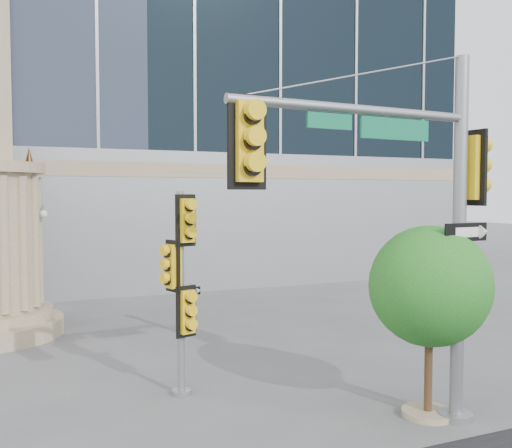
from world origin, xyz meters
name	(u,v)px	position (x,y,z in m)	size (l,w,h in m)	color
ground	(313,414)	(0.00, 0.00, 0.00)	(120.00, 120.00, 0.00)	#545456
main_signal_pole	(410,197)	(1.11, -1.39, 4.14)	(5.19, 0.83, 6.68)	slate
secondary_signal_pole	(181,277)	(-2.04, 1.90, 2.50)	(0.80, 0.57, 4.25)	slate
street_tree	(431,291)	(1.99, -0.93, 2.38)	(2.32, 2.26, 3.61)	gray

